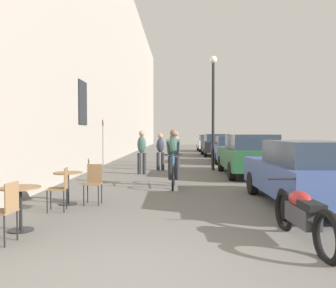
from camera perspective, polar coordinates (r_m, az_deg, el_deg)
ground_plane at (r=3.91m, az=-6.81°, el=-22.32°), size 88.00×88.00×0.00m
building_facade_left at (r=18.59m, az=-11.20°, el=16.68°), size 0.54×68.00×12.76m
cafe_table_near at (r=6.14m, az=-23.34°, el=-8.42°), size 0.64×0.64×0.72m
cafe_chair_near_toward_street at (r=5.55m, az=-25.47°, el=-9.59°), size 0.41×0.41×0.89m
cafe_table_mid at (r=8.03m, az=-16.31°, el=-5.96°), size 0.64×0.64×0.72m
cafe_chair_mid_toward_street at (r=7.95m, az=-12.27°, el=-6.03°), size 0.38×0.38×0.89m
cafe_chair_mid_toward_wall at (r=7.37m, az=-17.40°, el=-6.69°), size 0.43×0.43×0.89m
cyclist_on_bicycle at (r=10.17m, az=0.91°, el=-2.62°), size 0.52×1.76×1.74m
pedestrian_near at (r=13.31m, az=-4.40°, el=-0.95°), size 0.36×0.27×1.69m
pedestrian_mid at (r=14.71m, az=-1.28°, el=-0.93°), size 0.36×0.27×1.59m
pedestrian_far at (r=16.14m, az=1.36°, el=-0.49°), size 0.38×0.30×1.68m
pedestrian_furthest at (r=17.92m, az=0.80°, el=-0.08°), size 0.34×0.24×1.77m
street_lamp at (r=14.96m, az=7.53°, el=7.60°), size 0.32×0.32×4.90m
parked_car_nearest at (r=8.04m, az=21.56°, el=-4.40°), size 1.76×4.06×1.43m
parked_car_second at (r=13.15m, az=13.21°, el=-1.69°), size 1.84×4.35×1.55m
parked_car_third at (r=18.83m, az=10.14°, el=-0.80°), size 1.80×4.09×1.44m
parked_car_fourth at (r=24.21m, az=7.91°, el=-0.09°), size 1.84×4.33×1.54m
parked_car_fifth at (r=30.12m, az=6.62°, el=0.21°), size 1.75×4.11×1.46m
parked_motorcycle at (r=5.43m, az=21.57°, el=-10.99°), size 0.62×2.15×0.92m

